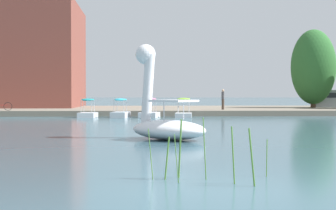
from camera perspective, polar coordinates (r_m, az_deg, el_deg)
ground_plane at (r=9.31m, az=6.47°, el=-9.81°), size 636.84×636.84×0.00m
shore_bank_far at (r=49.58m, az=-0.42°, el=-0.59°), size 112.02×19.21×0.46m
swan_boat at (r=19.42m, az=-0.40°, el=-1.49°), size 3.78×3.58×3.85m
pedal_boat_lime at (r=38.36m, az=1.83°, el=-0.84°), size 1.46×2.11×1.54m
pedal_boat_pink at (r=38.44m, az=-2.20°, el=-0.81°), size 1.77×2.48×1.55m
pedal_boat_cyan at (r=38.29m, az=-5.59°, el=-0.81°), size 1.50×2.41×1.50m
pedal_boat_teal at (r=38.70m, az=-9.36°, el=-0.78°), size 1.41×2.14×1.49m
tree_willow_overhanging at (r=52.28m, az=16.63°, el=4.28°), size 6.36×6.36×8.02m
person_on_path at (r=43.60m, az=6.45°, el=0.72°), size 0.28×0.29×1.81m
bicycle_parked at (r=42.87m, az=-18.89°, el=-0.15°), size 1.66×0.44×0.70m
parked_van at (r=54.16m, az=18.96°, el=0.78°), size 4.58×2.42×1.81m
apartment_block at (r=56.03m, az=-17.70°, el=5.45°), size 14.78×13.57×11.05m
reed_clump_foreground at (r=10.07m, az=4.40°, el=-5.74°), size 2.61×1.19×1.31m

